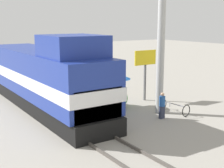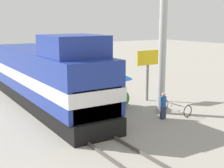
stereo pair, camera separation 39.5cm
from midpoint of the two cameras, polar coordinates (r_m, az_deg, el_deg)
The scene contains 10 objects.
ground_plane at distance 16.66m, azimuth -6.46°, elevation -8.18°, with size 120.00×120.00×0.00m, color gray.
rail_near at distance 16.34m, azimuth -8.72°, elevation -8.36°, with size 0.08×34.54×0.15m, color #4C4742.
rail_far at distance 16.95m, azimuth -4.29°, elevation -7.52°, with size 0.08×34.54×0.15m, color #4C4742.
locomotive at distance 20.20m, azimuth -12.56°, elevation 1.04°, with size 3.11×14.41×4.87m.
utility_pole at distance 18.81m, azimuth 8.45°, elevation 11.00°, with size 1.80×0.45×10.85m.
vendor_umbrella at distance 20.10m, azimuth -0.02°, elevation 1.59°, with size 2.03×2.03×2.37m.
billboard_sign at distance 22.03m, azimuth 5.59°, elevation 3.93°, with size 1.84×0.12×3.58m.
shrub_cluster at distance 20.68m, azimuth 0.78°, elevation -2.58°, with size 1.14×1.14×1.14m, color #388C38.
person_bystander at distance 18.25m, azimuth 8.54°, elevation -3.76°, with size 0.34×0.34×1.55m.
bicycle at distance 19.56m, azimuth 10.68°, elevation -4.19°, with size 0.88×1.97×0.72m.
Camera 1 is at (-7.29, -13.89, 5.56)m, focal length 50.00 mm.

